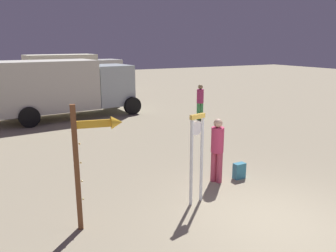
# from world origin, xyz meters

# --- Properties ---
(ground_plane) EXTENTS (80.00, 80.00, 0.00)m
(ground_plane) POSITION_xyz_m (0.00, 0.00, 0.00)
(ground_plane) COLOR gray
(standing_clock) EXTENTS (0.42, 0.17, 2.08)m
(standing_clock) POSITION_xyz_m (-1.00, 1.56, 1.24)
(standing_clock) COLOR white
(standing_clock) RESTS_ON ground_plane
(arrow_sign) EXTENTS (0.96, 0.36, 2.50)m
(arrow_sign) POSITION_xyz_m (-3.33, 1.61, 1.62)
(arrow_sign) COLOR brown
(arrow_sign) RESTS_ON ground_plane
(person_near_clock) EXTENTS (0.33, 0.33, 1.71)m
(person_near_clock) POSITION_xyz_m (0.12, 2.31, 0.96)
(person_near_clock) COLOR #B33E58
(person_near_clock) RESTS_ON ground_plane
(backpack) EXTENTS (0.32, 0.22, 0.43)m
(backpack) POSITION_xyz_m (0.80, 2.21, 0.21)
(backpack) COLOR teal
(backpack) RESTS_ON ground_plane
(person_distant) EXTENTS (0.33, 0.33, 1.71)m
(person_distant) POSITION_xyz_m (3.80, 8.72, 0.95)
(person_distant) COLOR #459F54
(person_distant) RESTS_ON ground_plane
(box_truck_near) EXTENTS (7.22, 3.13, 2.80)m
(box_truck_near) POSITION_xyz_m (-1.95, 12.32, 1.56)
(box_truck_near) COLOR beige
(box_truck_near) RESTS_ON ground_plane
(box_truck_far) EXTENTS (7.24, 3.14, 2.82)m
(box_truck_far) POSITION_xyz_m (0.51, 20.75, 1.56)
(box_truck_far) COLOR beige
(box_truck_far) RESTS_ON ground_plane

